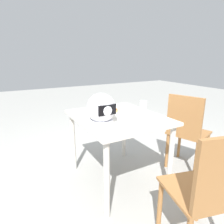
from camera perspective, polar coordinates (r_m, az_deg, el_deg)
The scene contains 8 objects.
ground_plane at distance 2.28m, azimuth 1.55°, elevation -18.72°, with size 14.00×14.00×0.00m, color #9E9E99.
dining_table at distance 2.00m, azimuth 1.68°, elevation -3.80°, with size 0.81×0.95×0.72m.
pizza_plate at distance 2.10m, azimuth -1.59°, elevation 0.16°, with size 0.31×0.31×0.01m, color white.
pizza at distance 2.10m, azimuth -1.48°, elevation 0.71°, with size 0.25×0.25×0.06m.
motorcycle_helmet at distance 1.75m, azimuth -3.12°, elevation 1.05°, with size 0.26×0.26×0.26m.
drinking_glass at distance 2.05m, azimuth 9.05°, elevation 1.38°, with size 0.07×0.07×0.14m, color silver.
chair_far at distance 1.41m, azimuth 26.29°, elevation -19.76°, with size 0.49×0.49×0.90m.
chair_side at distance 2.37m, azimuth 20.79°, elevation -4.70°, with size 0.51×0.51×0.90m.
Camera 1 is at (0.97, 1.62, 1.29)m, focal length 31.44 mm.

